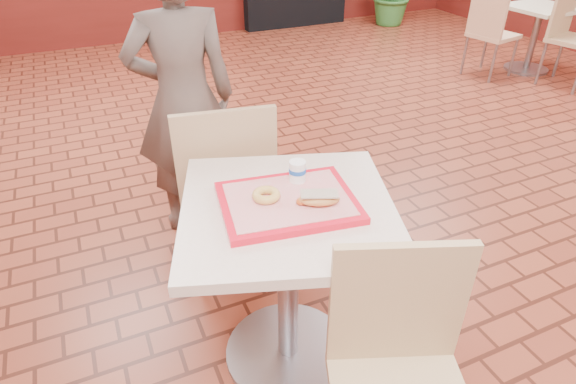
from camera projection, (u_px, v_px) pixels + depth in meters
name	position (u px, v px, depth m)	size (l,w,h in m)	color
wainscot_band	(449.00, 139.00, 3.00)	(8.00, 10.00, 1.00)	#581510
main_table	(288.00, 261.00, 1.94)	(0.79, 0.79, 0.84)	beige
chair_main_front	(400.00, 372.00, 1.53)	(0.57, 0.57, 0.96)	tan
chair_main_back	(226.00, 184.00, 2.43)	(0.54, 0.54, 1.02)	tan
customer	(184.00, 100.00, 2.69)	(0.60, 0.40, 1.65)	brown
serving_tray	(288.00, 202.00, 1.78)	(0.49, 0.38, 0.03)	red
ring_donut	(266.00, 195.00, 1.76)	(0.10, 0.10, 0.03)	gold
long_john_donut	(318.00, 199.00, 1.73)	(0.17, 0.13, 0.05)	#C97D3A
paper_cup	(297.00, 171.00, 1.86)	(0.07, 0.07, 0.08)	white
second_table	(537.00, 28.00, 5.40)	(0.68, 0.68, 0.71)	beige
chair_second_left	(491.00, 29.00, 5.20)	(0.51, 0.51, 0.94)	#E9B88B
chair_second_front	(570.00, 31.00, 4.99)	(0.57, 0.57, 1.01)	tan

